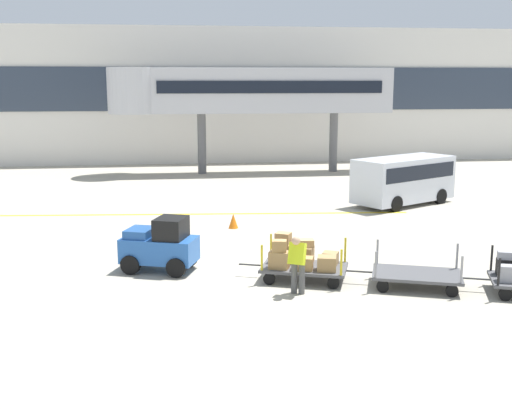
# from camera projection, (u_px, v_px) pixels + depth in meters

# --- Properties ---
(ground_plane) EXTENTS (120.00, 120.00, 0.00)m
(ground_plane) POSITION_uv_depth(u_px,v_px,m) (276.00, 270.00, 18.50)
(ground_plane) COLOR #A8A08E
(apron_lead_line) EXTENTS (19.73, 1.95, 0.01)m
(apron_lead_line) POSITION_uv_depth(u_px,v_px,m) (169.00, 214.00, 26.20)
(apron_lead_line) COLOR yellow
(apron_lead_line) RESTS_ON ground_plane
(terminal_building) EXTENTS (57.41, 2.51, 8.92)m
(terminal_building) POSITION_uv_depth(u_px,v_px,m) (215.00, 95.00, 42.95)
(terminal_building) COLOR silver
(terminal_building) RESTS_ON ground_plane
(jet_bridge) EXTENTS (16.54, 3.00, 6.17)m
(jet_bridge) POSITION_uv_depth(u_px,v_px,m) (240.00, 91.00, 37.18)
(jet_bridge) COLOR #B7B7BC
(jet_bridge) RESTS_ON ground_plane
(baggage_tug) EXTENTS (2.35, 1.80, 1.58)m
(baggage_tug) POSITION_uv_depth(u_px,v_px,m) (160.00, 245.00, 18.27)
(baggage_tug) COLOR #2659A5
(baggage_tug) RESTS_ON ground_plane
(baggage_cart_lead) EXTENTS (3.07, 2.09, 1.24)m
(baggage_cart_lead) POSITION_uv_depth(u_px,v_px,m) (301.00, 260.00, 17.45)
(baggage_cart_lead) COLOR #4C4C4F
(baggage_cart_lead) RESTS_ON ground_plane
(baggage_cart_middle) EXTENTS (3.07, 2.09, 1.10)m
(baggage_cart_middle) POSITION_uv_depth(u_px,v_px,m) (416.00, 275.00, 16.84)
(baggage_cart_middle) COLOR #4C4C4F
(baggage_cart_middle) RESTS_ON ground_plane
(baggage_handler) EXTENTS (0.55, 0.56, 1.56)m
(baggage_handler) POSITION_uv_depth(u_px,v_px,m) (297.00, 262.00, 16.20)
(baggage_handler) COLOR #4C4C4C
(baggage_handler) RESTS_ON ground_plane
(shuttle_van) EXTENTS (5.11, 4.01, 2.10)m
(shuttle_van) POSITION_uv_depth(u_px,v_px,m) (404.00, 177.00, 28.07)
(shuttle_van) COLOR silver
(shuttle_van) RESTS_ON ground_plane
(safety_cone_near) EXTENTS (0.36, 0.36, 0.55)m
(safety_cone_near) POSITION_uv_depth(u_px,v_px,m) (233.00, 221.00, 23.69)
(safety_cone_near) COLOR orange
(safety_cone_near) RESTS_ON ground_plane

